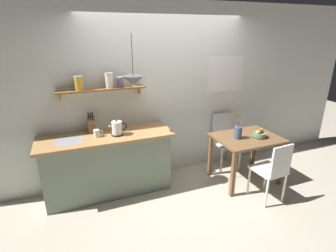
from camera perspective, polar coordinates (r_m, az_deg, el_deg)
ground_plane at (r=4.09m, az=2.65°, el=-13.57°), size 14.00×14.00×0.00m
back_wall at (r=4.18m, az=1.90°, el=7.45°), size 6.80×0.11×2.70m
kitchen_counter at (r=3.89m, az=-12.98°, el=-8.06°), size 1.83×0.63×0.92m
wall_shelf at (r=3.67m, az=-15.46°, el=8.68°), size 1.20×0.20×0.34m
dining_table at (r=4.20m, az=16.86°, el=-3.80°), size 0.97×0.74×0.74m
dining_chair_near at (r=3.85m, az=22.07°, el=-8.80°), size 0.41×0.43×0.89m
dining_chair_far at (r=4.61m, az=12.27°, el=-2.56°), size 0.44×0.44×0.93m
fruit_bowl at (r=4.18m, az=19.48°, el=-1.60°), size 0.20×0.20×0.14m
twig_vase at (r=4.02m, az=15.13°, el=-1.34°), size 0.12×0.12×0.56m
electric_kettle at (r=3.61m, az=-11.12°, el=-0.52°), size 0.25×0.17×0.22m
knife_block at (r=3.79m, az=-16.53°, el=0.35°), size 0.09×0.17×0.30m
coffee_mug_by_sink at (r=3.64m, az=-15.37°, el=-1.53°), size 0.12×0.08×0.10m
pendant_lamp at (r=3.45m, az=-7.65°, el=9.81°), size 0.27×0.27×0.66m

